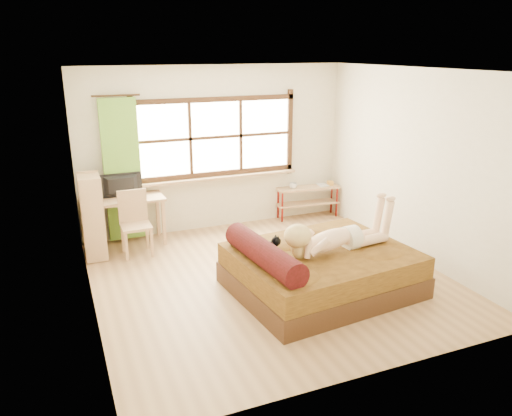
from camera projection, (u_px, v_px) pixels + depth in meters
name	position (u px, v px, depth m)	size (l,w,h in m)	color
floor	(270.00, 278.00, 6.69)	(4.50, 4.50, 0.00)	#9E754C
ceiling	(272.00, 70.00, 5.86)	(4.50, 4.50, 0.00)	white
wall_back	(216.00, 149.00, 8.26)	(4.50, 4.50, 0.00)	silver
wall_front	(377.00, 243.00, 4.29)	(4.50, 4.50, 0.00)	silver
wall_left	(83.00, 201.00, 5.46)	(4.50, 4.50, 0.00)	silver
wall_right	(415.00, 166.00, 7.09)	(4.50, 4.50, 0.00)	silver
window	(216.00, 140.00, 8.18)	(2.80, 0.16, 1.46)	#FFEDBF
curtain	(122.00, 171.00, 7.65)	(0.55, 0.10, 2.20)	#5F9629
bed	(318.00, 269.00, 6.28)	(2.32, 1.94, 0.82)	#361F10
woman	(336.00, 226.00, 6.13)	(1.51, 0.43, 0.65)	beige
kitten	(266.00, 246.00, 6.01)	(0.32, 0.13, 0.26)	black
desk	(123.00, 205.00, 7.63)	(1.22, 0.56, 0.76)	tan
monitor	(121.00, 186.00, 7.58)	(0.64, 0.08, 0.37)	black
chair	(135.00, 219.00, 7.38)	(0.43, 0.43, 0.95)	tan
pipe_shelf	(308.00, 195.00, 8.98)	(1.17, 0.40, 0.65)	tan
cup	(293.00, 186.00, 8.81)	(0.13, 0.13, 0.10)	gray
book	(318.00, 185.00, 9.00)	(0.18, 0.24, 0.02)	gray
bookshelf	(93.00, 216.00, 7.21)	(0.31, 0.54, 1.23)	tan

